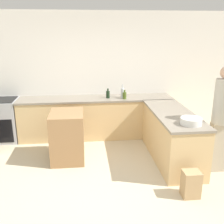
{
  "coord_description": "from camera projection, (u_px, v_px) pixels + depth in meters",
  "views": [
    {
      "loc": [
        -0.23,
        -3.44,
        2.27
      ],
      "look_at": [
        0.23,
        0.86,
        0.94
      ],
      "focal_mm": 42.0,
      "sensor_mm": 36.0,
      "label": 1
    }
  ],
  "objects": [
    {
      "name": "mixing_bowl",
      "position": [
        191.0,
        121.0,
        4.03
      ],
      "size": [
        0.33,
        0.33,
        0.11
      ],
      "color": "white",
      "rests_on": "counter_peninsula"
    },
    {
      "name": "range_oven",
      "position": [
        1.0,
        120.0,
        5.6
      ],
      "size": [
        0.73,
        0.63,
        0.91
      ],
      "color": "#ADADB2",
      "rests_on": "ground_plane"
    },
    {
      "name": "island_table",
      "position": [
        68.0,
        136.0,
        4.75
      ],
      "size": [
        0.59,
        0.72,
        0.9
      ],
      "color": "#997047",
      "rests_on": "ground_plane"
    },
    {
      "name": "vinegar_bottle_clear",
      "position": [
        122.0,
        92.0,
        5.66
      ],
      "size": [
        0.08,
        0.08,
        0.28
      ],
      "color": "silver",
      "rests_on": "counter_back"
    },
    {
      "name": "olive_oil_bottle",
      "position": [
        125.0,
        95.0,
        5.56
      ],
      "size": [
        0.08,
        0.08,
        0.19
      ],
      "color": "#475B1E",
      "rests_on": "counter_back"
    },
    {
      "name": "counter_back",
      "position": [
        96.0,
        117.0,
        5.81
      ],
      "size": [
        3.33,
        0.65,
        0.89
      ],
      "color": "#D6B27A",
      "rests_on": "ground_plane"
    },
    {
      "name": "paper_bag",
      "position": [
        191.0,
        184.0,
        3.72
      ],
      "size": [
        0.24,
        0.21,
        0.39
      ],
      "color": "tan",
      "rests_on": "ground_plane"
    },
    {
      "name": "ground_plane",
      "position": [
        103.0,
        188.0,
        3.96
      ],
      "size": [
        14.0,
        14.0,
        0.0
      ],
      "primitive_type": "plane",
      "color": "beige"
    },
    {
      "name": "person_at_peninsula",
      "position": [
        221.0,
        116.0,
        4.2
      ],
      "size": [
        0.29,
        0.29,
        1.77
      ],
      "color": "#ADA38E",
      "rests_on": "ground_plane"
    },
    {
      "name": "counter_peninsula",
      "position": [
        172.0,
        136.0,
        4.77
      ],
      "size": [
        0.69,
        1.87,
        0.89
      ],
      "color": "#D6B27A",
      "rests_on": "ground_plane"
    },
    {
      "name": "wine_bottle_dark",
      "position": [
        108.0,
        94.0,
        5.64
      ],
      "size": [
        0.08,
        0.08,
        0.2
      ],
      "color": "black",
      "rests_on": "counter_back"
    },
    {
      "name": "wall_back",
      "position": [
        95.0,
        74.0,
        5.87
      ],
      "size": [
        8.0,
        0.06,
        2.7
      ],
      "color": "white",
      "rests_on": "ground_plane"
    }
  ]
}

